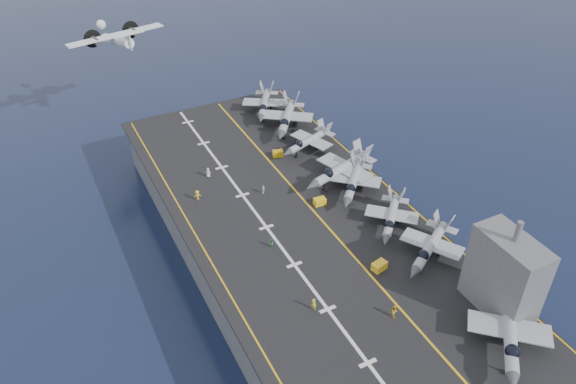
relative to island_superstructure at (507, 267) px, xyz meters
name	(u,v)px	position (x,y,z in m)	size (l,w,h in m)	color
ground	(298,263)	(-15.00, 30.00, -17.90)	(500.00, 500.00, 0.00)	#142135
hull	(298,241)	(-15.00, 30.00, -12.90)	(36.00, 90.00, 10.00)	#56595E
flight_deck	(299,218)	(-15.00, 30.00, -7.70)	(38.00, 92.00, 0.40)	black
foul_line	(314,212)	(-12.00, 30.00, -7.48)	(0.35, 90.00, 0.02)	gold
landing_centerline	(266,227)	(-21.00, 30.00, -7.48)	(0.50, 90.00, 0.02)	silver
deck_edge_port	(203,247)	(-32.00, 30.00, -7.48)	(0.25, 90.00, 0.02)	gold
deck_edge_stbd	(390,188)	(3.50, 30.00, -7.48)	(0.25, 90.00, 0.02)	gold
island_superstructure	(507,267)	(0.00, 0.00, 0.00)	(5.00, 10.00, 15.00)	#56595E
fighter_jet_0	(510,332)	(-3.69, -5.80, -4.78)	(18.25, 18.61, 5.44)	gray
fighter_jet_2	(431,245)	(-1.94, 12.18, -5.05)	(16.94, 15.38, 4.90)	#8F969E
fighter_jet_3	(391,216)	(-2.81, 20.99, -5.26)	(15.13, 15.30, 4.48)	gray
fighter_jet_4	(354,180)	(-3.00, 32.11, -5.05)	(16.43, 16.75, 4.89)	gray
fighter_jet_5	(341,168)	(-3.12, 36.10, -4.73)	(18.42, 14.94, 5.54)	#8F969F
fighter_jet_6	(309,140)	(-3.28, 48.08, -5.22)	(15.34, 12.75, 4.56)	#9DA6AF
fighter_jet_7	(287,117)	(-3.15, 57.92, -4.72)	(18.02, 19.21, 5.55)	gray
fighter_jet_8	(264,103)	(-4.49, 66.21, -4.97)	(15.77, 17.46, 5.05)	gray
tow_cart_a	(379,266)	(-10.15, 13.43, -6.84)	(2.46, 1.89, 1.32)	gold
tow_cart_b	(320,201)	(-10.13, 31.53, -6.90)	(2.10, 1.45, 1.20)	yellow
tow_cart_c	(278,154)	(-9.73, 48.82, -6.90)	(2.24, 1.71, 1.20)	#C29B0E
crew_1	(314,304)	(-22.72, 10.93, -6.48)	(1.35, 1.47, 2.04)	yellow
crew_2	(271,243)	(-22.42, 25.20, -6.71)	(1.02, 1.14, 1.59)	green
crew_3	(198,195)	(-28.48, 42.21, -6.52)	(1.24, 0.88, 1.96)	yellow
crew_4	(263,189)	(-17.45, 38.81, -6.61)	(1.25, 1.28, 1.79)	silver
crew_5	(208,173)	(-24.32, 48.15, -6.55)	(1.36, 1.20, 1.90)	white
crew_7	(394,311)	(-13.58, 4.96, -6.52)	(0.92, 1.26, 1.95)	yellow
transport_plane	(117,41)	(-29.24, 90.70, 5.05)	(24.82, 19.31, 5.25)	#B8BABC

